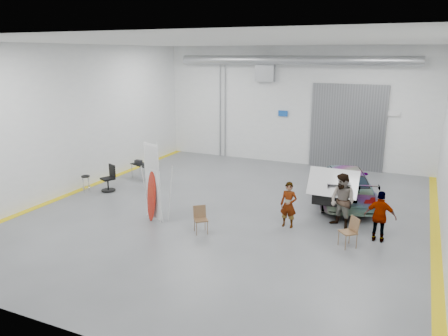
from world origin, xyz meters
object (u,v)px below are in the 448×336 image
at_px(folding_chair_far, 348,238).
at_px(shop_stool, 86,184).
at_px(surfboard_display, 154,189).
at_px(person_b, 342,201).
at_px(work_table, 141,164).
at_px(office_chair, 109,180).
at_px(person_a, 289,205).
at_px(folding_chair_near, 201,225).
at_px(sedan_car, 343,183).
at_px(person_c, 380,217).

relative_size(folding_chair_far, shop_stool, 1.29).
xyz_separation_m(surfboard_display, folding_chair_far, (6.41, 0.62, -0.88)).
height_order(person_b, surfboard_display, surfboard_display).
xyz_separation_m(shop_stool, work_table, (0.92, 2.66, 0.34)).
height_order(folding_chair_far, shop_stool, folding_chair_far).
height_order(surfboard_display, work_table, surfboard_display).
bearing_deg(office_chair, folding_chair_far, 15.28).
xyz_separation_m(person_a, folding_chair_near, (-2.42, -1.65, -0.50)).
bearing_deg(person_b, surfboard_display, -130.81).
xyz_separation_m(surfboard_display, work_table, (-3.47, 4.21, -0.48)).
bearing_deg(shop_stool, folding_chair_far, -4.95).
bearing_deg(shop_stool, work_table, 70.84).
distance_m(shop_stool, work_table, 2.83).
distance_m(folding_chair_far, work_table, 10.52).
height_order(person_a, shop_stool, person_a).
xyz_separation_m(person_b, office_chair, (-9.63, 0.07, -0.44)).
bearing_deg(work_table, folding_chair_near, -39.60).
height_order(surfboard_display, shop_stool, surfboard_display).
bearing_deg(office_chair, sedan_car, 40.25).
bearing_deg(person_c, folding_chair_near, 18.55).
relative_size(sedan_car, shop_stool, 6.91).
height_order(sedan_car, person_a, person_a).
distance_m(folding_chair_near, shop_stool, 6.56).
height_order(work_table, office_chair, office_chair).
height_order(person_a, person_c, person_c).
bearing_deg(folding_chair_near, work_table, 100.91).
distance_m(person_b, person_c, 1.41).
relative_size(person_a, folding_chair_far, 1.68).
bearing_deg(sedan_car, surfboard_display, 24.61).
bearing_deg(work_table, surfboard_display, -50.56).
bearing_deg(work_table, folding_chair_far, -20.00).
bearing_deg(surfboard_display, person_a, 38.79).
height_order(person_a, office_chair, person_a).
distance_m(person_a, shop_stool, 8.74).
xyz_separation_m(person_c, surfboard_display, (-7.22, -1.43, 0.36)).
relative_size(folding_chair_near, folding_chair_far, 0.95).
bearing_deg(office_chair, person_b, 23.41).
height_order(sedan_car, office_chair, sedan_car).
xyz_separation_m(person_c, shop_stool, (-11.61, 0.13, -0.45)).
bearing_deg(surfboard_display, work_table, 150.29).
distance_m(folding_chair_far, shop_stool, 10.84).
height_order(sedan_car, surfboard_display, surfboard_display).
height_order(person_c, surfboard_display, surfboard_display).
distance_m(person_a, surfboard_display, 4.58).
relative_size(person_c, surfboard_display, 0.56).
distance_m(sedan_car, surfboard_display, 7.38).
distance_m(sedan_car, shop_stool, 10.47).
bearing_deg(person_a, shop_stool, -178.44).
height_order(person_c, work_table, person_c).
distance_m(shop_stool, office_chair, 0.94).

